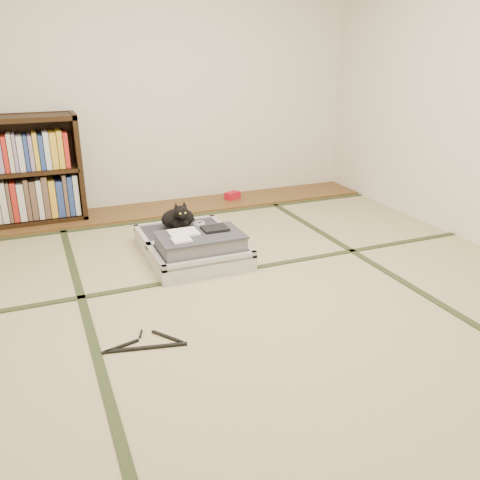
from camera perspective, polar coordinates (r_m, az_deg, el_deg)
name	(u,v)px	position (r m, az deg, el deg)	size (l,w,h in m)	color
floor	(254,297)	(3.19, 1.60, -6.39)	(4.50, 4.50, 0.00)	tan
wood_strip	(169,208)	(4.95, -7.94, 3.59)	(4.00, 0.50, 0.02)	brown
red_item	(232,195)	(5.16, -0.85, 5.03)	(0.15, 0.09, 0.07)	red
room_shell	(257,47)	(2.84, 1.92, 20.86)	(4.50, 4.50, 4.50)	white
tatami_borders	(226,267)	(3.60, -1.62, -3.02)	(4.00, 4.50, 0.01)	#2D381E
suitcase	(193,246)	(3.75, -5.31, -0.64)	(0.67, 0.90, 0.26)	silver
cat	(179,218)	(3.97, -6.90, 2.45)	(0.30, 0.30, 0.24)	black
cable_coil	(199,223)	(4.08, -4.59, 1.87)	(0.09, 0.09, 0.02)	white
hanger	(145,344)	(2.75, -10.57, -11.45)	(0.43, 0.23, 0.01)	black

